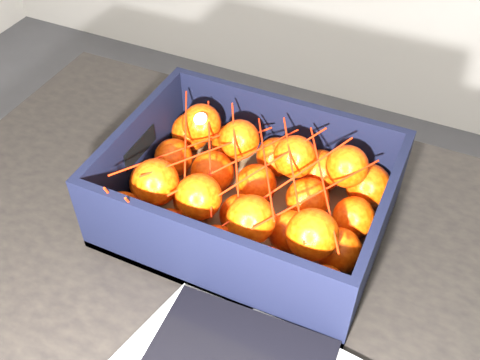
% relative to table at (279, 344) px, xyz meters
% --- Properties ---
extents(table, '(1.21, 0.81, 0.75)m').
position_rel_table_xyz_m(table, '(0.00, 0.00, 0.00)').
color(table, black).
rests_on(table, ground).
extents(produce_crate, '(0.38, 0.28, 0.13)m').
position_rel_table_xyz_m(produce_crate, '(-0.10, 0.12, 0.14)').
color(produce_crate, brown).
rests_on(produce_crate, table).
extents(clementine_heap, '(0.36, 0.26, 0.12)m').
position_rel_table_xyz_m(clementine_heap, '(-0.10, 0.12, 0.16)').
color(clementine_heap, '#E03704').
rests_on(clementine_heap, produce_crate).
extents(mesh_net, '(0.31, 0.25, 0.09)m').
position_rel_table_xyz_m(mesh_net, '(-0.11, 0.11, 0.21)').
color(mesh_net, red).
rests_on(mesh_net, clementine_heap).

